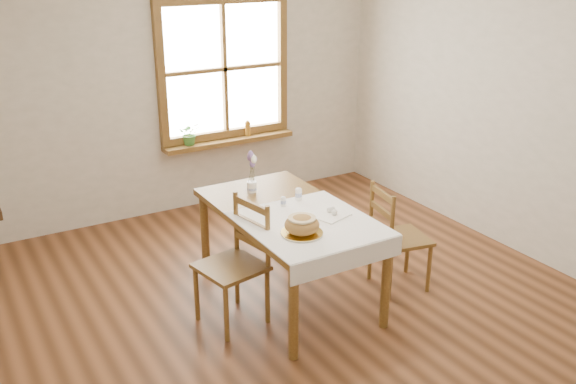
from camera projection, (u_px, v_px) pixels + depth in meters
name	position (u px, v px, depth m)	size (l,w,h in m)	color
ground	(308.00, 313.00, 4.95)	(5.00, 5.00, 0.00)	brown
room_walls	(310.00, 95.00, 4.33)	(4.60, 5.10, 2.65)	beige
window	(224.00, 69.00, 6.65)	(1.46, 0.08, 1.46)	brown
window_sill	(229.00, 141.00, 6.87)	(1.46, 0.20, 0.05)	brown
dining_table	(288.00, 220.00, 4.95)	(0.90, 1.60, 0.75)	brown
table_linen	(309.00, 223.00, 4.67)	(0.91, 0.99, 0.01)	white
chair_left	(231.00, 265.00, 4.68)	(0.44, 0.46, 0.94)	brown
chair_right	(401.00, 237.00, 5.20)	(0.41, 0.43, 0.89)	brown
bread_plate	(302.00, 233.00, 4.48)	(0.29, 0.29, 0.02)	white
bread_loaf	(302.00, 223.00, 4.46)	(0.25, 0.25, 0.14)	#A57A3A
egg_napkin	(331.00, 215.00, 4.78)	(0.25, 0.21, 0.01)	white
eggs	(331.00, 212.00, 4.78)	(0.19, 0.17, 0.04)	silver
salt_shaker	(283.00, 201.00, 4.95)	(0.04, 0.04, 0.08)	white
pepper_shaker	(299.00, 194.00, 5.08)	(0.05, 0.05, 0.10)	white
flower_vase	(252.00, 188.00, 5.25)	(0.08, 0.08, 0.09)	white
lavender_bouquet	(251.00, 167.00, 5.19)	(0.14, 0.14, 0.26)	#785AA0
potted_plant	(190.00, 136.00, 6.61)	(0.21, 0.24, 0.19)	#3A732E
amber_bottle	(248.00, 128.00, 6.93)	(0.06, 0.06, 0.17)	#A96D1F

